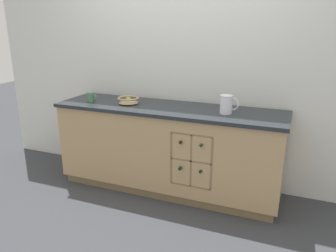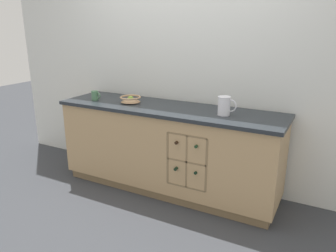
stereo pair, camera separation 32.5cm
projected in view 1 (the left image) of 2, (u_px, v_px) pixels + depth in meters
The scene contains 6 objects.
ground_plane at pixel (168, 188), 3.49m from camera, with size 14.00×14.00×0.00m, color #383A3F.
back_wall at pixel (181, 64), 3.43m from camera, with size 4.66×0.06×2.55m, color silver.
kitchen_island at pixel (168, 149), 3.36m from camera, with size 2.30×0.64×0.89m.
fruit_bowl at pixel (128, 100), 3.36m from camera, with size 0.22×0.22×0.07m.
white_pitcher at pixel (227, 104), 2.97m from camera, with size 0.17×0.12×0.17m.
ceramic_mug at pixel (91, 97), 3.44m from camera, with size 0.11×0.07×0.10m.
Camera 1 is at (1.17, -2.91, 1.67)m, focal length 35.00 mm.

